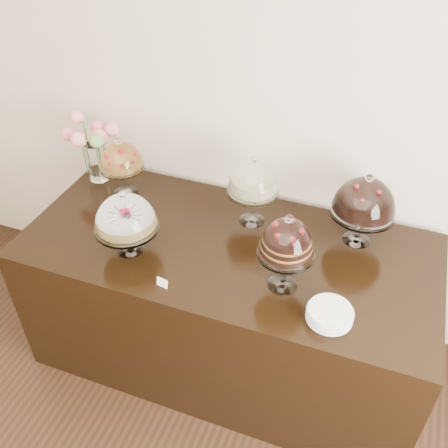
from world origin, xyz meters
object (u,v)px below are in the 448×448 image
(display_counter, at_px, (227,303))
(cake_stand_dark_choco, at_px, (365,200))
(flower_vase, at_px, (93,143))
(plate_stack, at_px, (330,314))
(cake_stand_fruit_tart, at_px, (121,159))
(cake_stand_choco_layer, at_px, (287,241))
(cake_stand_cheesecake, at_px, (253,181))
(cake_stand_sugar_sponge, at_px, (125,216))

(display_counter, xyz_separation_m, cake_stand_dark_choco, (0.64, 0.28, 0.71))
(flower_vase, relative_size, plate_stack, 2.06)
(display_counter, distance_m, plate_stack, 0.84)
(cake_stand_dark_choco, relative_size, cake_stand_fruit_tart, 1.12)
(cake_stand_choco_layer, xyz_separation_m, cake_stand_cheesecake, (-0.29, 0.43, -0.01))
(cake_stand_fruit_tart, bearing_deg, plate_stack, -22.71)
(cake_stand_dark_choco, bearing_deg, cake_stand_cheesecake, -176.64)
(cake_stand_sugar_sponge, relative_size, cake_stand_dark_choco, 0.88)
(cake_stand_sugar_sponge, height_order, cake_stand_cheesecake, cake_stand_cheesecake)
(cake_stand_cheesecake, xyz_separation_m, cake_stand_dark_choco, (0.58, 0.03, -0.00))
(display_counter, height_order, cake_stand_fruit_tart, cake_stand_fruit_tart)
(cake_stand_dark_choco, xyz_separation_m, cake_stand_fruit_tart, (-1.38, -0.04, -0.03))
(cake_stand_sugar_sponge, bearing_deg, plate_stack, -5.87)
(cake_stand_choco_layer, relative_size, cake_stand_fruit_tart, 1.14)
(flower_vase, bearing_deg, plate_stack, -22.08)
(cake_stand_choco_layer, height_order, cake_stand_cheesecake, cake_stand_choco_layer)
(display_counter, height_order, cake_stand_cheesecake, cake_stand_cheesecake)
(display_counter, height_order, cake_stand_sugar_sponge, cake_stand_sugar_sponge)
(cake_stand_cheesecake, distance_m, cake_stand_dark_choco, 0.58)
(display_counter, xyz_separation_m, cake_stand_choco_layer, (0.35, -0.18, 0.72))
(cake_stand_cheesecake, bearing_deg, cake_stand_choco_layer, -55.53)
(cake_stand_sugar_sponge, relative_size, cake_stand_fruit_tart, 0.99)
(cake_stand_dark_choco, relative_size, flower_vase, 0.99)
(display_counter, xyz_separation_m, cake_stand_cheesecake, (0.06, 0.25, 0.72))
(display_counter, relative_size, flower_vase, 5.22)
(display_counter, height_order, flower_vase, flower_vase)
(cake_stand_choco_layer, distance_m, flower_vase, 1.42)
(cake_stand_sugar_sponge, bearing_deg, display_counter, 23.89)
(cake_stand_choco_layer, height_order, flower_vase, cake_stand_choco_layer)
(cake_stand_sugar_sponge, xyz_separation_m, cake_stand_choco_layer, (0.82, 0.03, 0.05))
(cake_stand_sugar_sponge, relative_size, flower_vase, 0.87)
(cake_stand_fruit_tart, bearing_deg, cake_stand_cheesecake, 0.08)
(cake_stand_sugar_sponge, xyz_separation_m, cake_stand_fruit_tart, (-0.28, 0.45, 0.01))
(plate_stack, bearing_deg, cake_stand_cheesecake, 134.09)
(cake_stand_dark_choco, bearing_deg, cake_stand_choco_layer, -121.61)
(display_counter, relative_size, cake_stand_dark_choco, 5.29)
(flower_vase, bearing_deg, cake_stand_cheesecake, -4.21)
(cake_stand_sugar_sponge, height_order, flower_vase, flower_vase)
(cake_stand_cheesecake, height_order, plate_stack, cake_stand_cheesecake)
(display_counter, bearing_deg, cake_stand_fruit_tart, 161.63)
(cake_stand_cheesecake, distance_m, cake_stand_fruit_tart, 0.80)
(cake_stand_choco_layer, xyz_separation_m, flower_vase, (-1.33, 0.51, -0.03))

